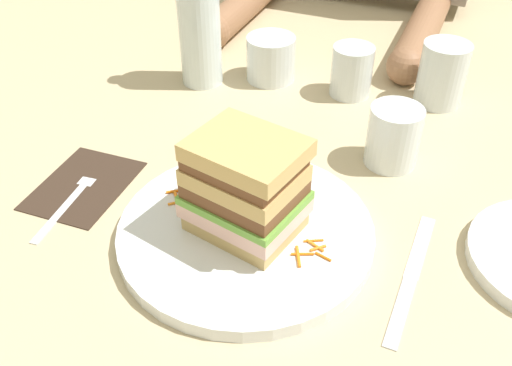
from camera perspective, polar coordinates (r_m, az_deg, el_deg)
ground_plane at (r=0.66m, az=-1.39°, el=-4.95°), size 3.00×3.00×0.00m
main_plate at (r=0.65m, az=-1.04°, el=-4.91°), size 0.29×0.29×0.02m
sandwich at (r=0.60m, az=-1.07°, el=-0.40°), size 0.14×0.12×0.12m
carrot_shred_0 at (r=0.69m, az=-6.30°, el=-0.73°), size 0.00×0.03×0.00m
carrot_shred_1 at (r=0.69m, az=-7.85°, el=-0.78°), size 0.03×0.02×0.00m
carrot_shred_2 at (r=0.67m, az=-7.77°, el=-1.97°), size 0.02×0.02×0.00m
carrot_shred_3 at (r=0.69m, az=-6.86°, el=-0.91°), size 0.02×0.01×0.00m
carrot_shred_4 at (r=0.68m, az=-8.00°, el=-1.45°), size 0.02×0.02×0.00m
carrot_shred_5 at (r=0.69m, az=-7.06°, el=-0.70°), size 0.01×0.03×0.00m
carrot_shred_6 at (r=0.67m, az=-5.28°, el=-1.82°), size 0.00×0.02×0.00m
carrot_shred_7 at (r=0.69m, az=-5.73°, el=-0.38°), size 0.02×0.03×0.00m
carrot_shred_8 at (r=0.62m, az=5.95°, el=-6.25°), size 0.02×0.01×0.00m
carrot_shred_9 at (r=0.61m, az=6.77°, el=-7.36°), size 0.02×0.01×0.00m
carrot_shred_10 at (r=0.61m, az=4.68°, el=-7.13°), size 0.02×0.01×0.00m
carrot_shred_11 at (r=0.62m, az=5.72°, el=-5.93°), size 0.02×0.01×0.00m
carrot_shred_12 at (r=0.62m, az=6.25°, el=-6.51°), size 0.02×0.02×0.00m
carrot_shred_13 at (r=0.61m, az=4.25°, el=-7.38°), size 0.02×0.03×0.00m
napkin_dark at (r=0.75m, az=-16.95°, el=-0.22°), size 0.11×0.14×0.00m
fork at (r=0.74m, az=-17.85°, el=-1.06°), size 0.03×0.17×0.00m
knife at (r=0.63m, az=15.22°, el=-9.31°), size 0.02×0.20×0.00m
juice_glass at (r=0.77m, az=13.57°, el=4.23°), size 0.07×0.07×0.08m
water_bottle at (r=0.91m, az=-5.76°, el=16.15°), size 0.07×0.07×0.24m
empty_tumbler_0 at (r=0.92m, az=18.18°, el=10.36°), size 0.07×0.07×0.10m
empty_tumbler_1 at (r=0.95m, az=1.49°, el=12.40°), size 0.08×0.08×0.07m
empty_tumbler_2 at (r=0.91m, az=9.59°, el=11.03°), size 0.06×0.06×0.08m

